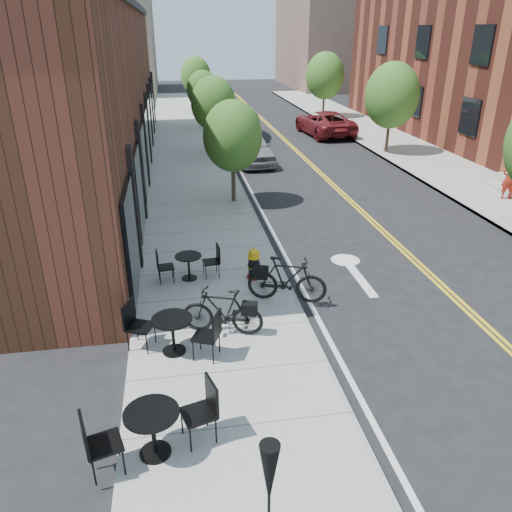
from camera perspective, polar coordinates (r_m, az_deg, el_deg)
ground at (r=11.64m, az=6.04°, el=-7.94°), size 120.00×120.00×0.00m
sidewalk_near at (r=20.40m, az=-6.83°, el=6.80°), size 4.00×70.00×0.12m
sidewalk_far at (r=24.07m, az=23.28°, el=7.74°), size 4.00×70.00×0.12m
building_near at (r=23.87m, az=-19.18°, el=16.74°), size 5.00×28.00×7.00m
bg_building_left at (r=57.67m, az=-15.91°, el=22.53°), size 8.00×14.00×10.00m
bg_building_right at (r=62.33m, az=8.84°, el=24.13°), size 10.00×16.00×12.00m
tree_near_a at (r=18.91m, az=-2.69°, el=13.50°), size 2.20×2.20×3.81m
tree_near_b at (r=26.75m, az=-4.90°, el=16.96°), size 2.30×2.30×3.98m
tree_near_c at (r=34.69m, az=-6.11°, el=18.34°), size 2.10×2.10×3.67m
tree_near_d at (r=42.62m, az=-6.91°, el=19.80°), size 2.40×2.40×4.11m
tree_far_b at (r=28.04m, az=15.28°, el=17.28°), size 2.80×2.80×4.62m
tree_far_c at (r=39.25m, az=7.90°, el=19.75°), size 2.80×2.80×4.62m
fire_hydrant at (r=13.25m, az=-0.25°, el=-0.90°), size 0.38×0.38×0.87m
bicycle_left at (r=10.87m, az=-3.86°, el=-6.34°), size 1.86×1.06×1.08m
bicycle_right at (r=12.08m, az=3.56°, el=-2.71°), size 2.01×1.15×1.16m
bistro_set_a at (r=8.25m, az=-11.72°, el=-18.57°), size 2.04×1.07×1.07m
bistro_set_b at (r=10.39m, az=-9.50°, el=-8.35°), size 1.96×1.21×1.04m
bistro_set_c at (r=13.31m, az=-7.71°, el=-0.87°), size 1.65×0.77×0.88m
patio_umbrella at (r=6.13m, az=1.52°, el=-24.61°), size 0.33×0.33×2.06m
parked_car_a at (r=25.65m, az=-0.65°, el=12.29°), size 2.17×4.62×1.53m
parked_car_b at (r=31.62m, az=-1.39°, el=14.72°), size 2.05×5.03×1.62m
parked_car_c at (r=36.60m, az=-3.07°, el=15.82°), size 1.92×4.61×1.33m
parked_car_far at (r=32.99m, az=7.83°, el=14.83°), size 3.00×5.66×1.51m
pedestrian at (r=21.88m, az=26.96°, el=7.90°), size 0.64×0.46×1.62m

